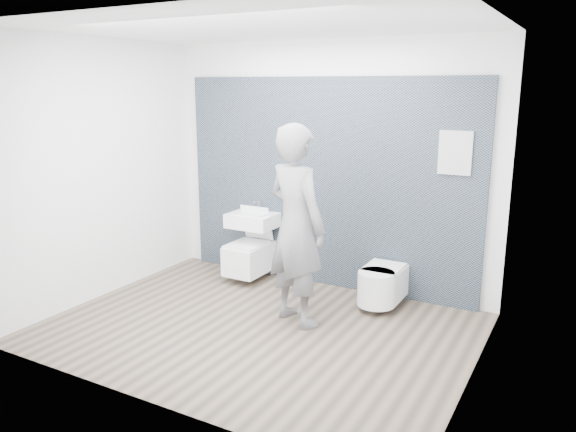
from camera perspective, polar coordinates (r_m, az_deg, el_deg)
The scene contains 8 objects.
ground at distance 5.57m, azimuth -3.05°, elevation -11.32°, with size 4.00×4.00×0.00m, color brown.
room_shell at distance 5.10m, azimuth -3.29°, elevation 6.74°, with size 4.00×4.00×4.00m.
tile_wall at distance 6.77m, azimuth 3.60°, elevation -6.77°, with size 3.60×0.06×2.40m, color black.
washbasin at distance 6.75m, azimuth -3.64°, elevation -0.40°, with size 0.56×0.42×0.42m.
toilet_square at distance 6.80m, azimuth -3.97°, elevation -4.09°, with size 0.41×0.60×0.79m.
toilet_rounded at distance 6.06m, azimuth 9.40°, elevation -6.90°, with size 0.40×0.68×0.36m.
info_placard at distance 6.29m, azimuth 15.63°, elevation -8.87°, with size 0.33×0.03×0.44m, color white.
visitor at distance 5.41m, azimuth 0.86°, elevation -1.00°, with size 0.72×0.47×1.97m, color slate.
Camera 1 is at (2.71, -4.29, 2.32)m, focal length 35.00 mm.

